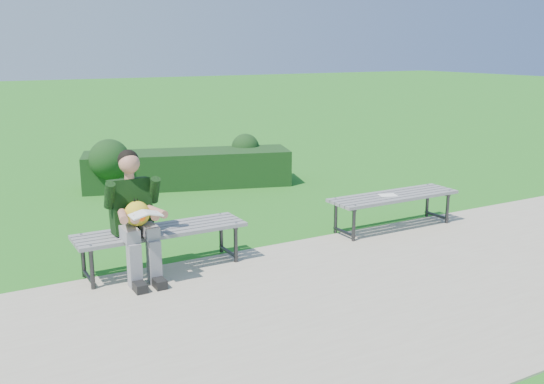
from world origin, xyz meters
TOP-DOWN VIEW (x-y plane):
  - ground at (0.00, 0.00)m, footprint 80.00×80.00m
  - walkway at (0.00, -1.75)m, footprint 30.00×3.50m
  - hedge at (0.34, 3.56)m, footprint 3.56×1.85m
  - bench_left at (-1.31, -0.12)m, footprint 1.80×0.50m
  - bench_right at (1.83, -0.16)m, footprint 1.80×0.50m
  - seated_boy at (-1.61, -0.22)m, footprint 0.56×0.76m
  - paper_sheet at (1.73, -0.16)m, footprint 0.26×0.22m

SIDE VIEW (x-z plane):
  - ground at x=0.00m, z-range 0.00..0.00m
  - walkway at x=0.00m, z-range 0.00..0.02m
  - hedge at x=0.34m, z-range -0.10..0.80m
  - bench_left at x=-1.31m, z-range 0.19..0.64m
  - bench_right at x=1.83m, z-range 0.19..0.64m
  - paper_sheet at x=1.73m, z-range 0.47..0.48m
  - seated_boy at x=-1.61m, z-range 0.06..1.37m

